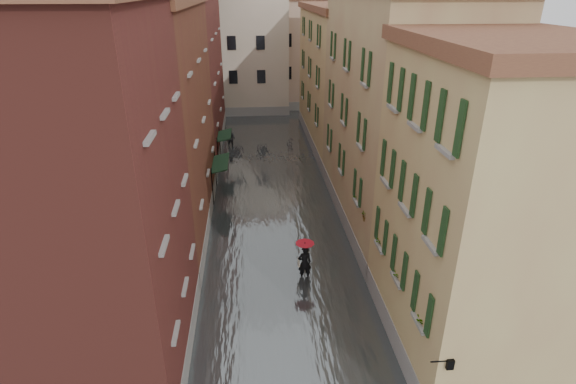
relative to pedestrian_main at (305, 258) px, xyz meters
name	(u,v)px	position (x,y,z in m)	size (l,w,h in m)	color
ground	(288,317)	(-1.05, -2.81, -1.22)	(120.00, 120.00, 0.00)	#605F62
floodwater	(272,193)	(-1.05, 10.19, -1.12)	(10.00, 60.00, 0.20)	#484E50
building_left_near	(82,214)	(-8.05, -4.81, 5.28)	(6.00, 8.00, 13.00)	maroon
building_left_mid	(148,127)	(-8.05, 6.19, 5.03)	(6.00, 14.00, 12.50)	#58311B
building_left_far	(182,68)	(-8.05, 21.19, 5.78)	(6.00, 16.00, 14.00)	maroon
building_right_near	(486,217)	(5.95, -4.81, 4.53)	(6.00, 8.00, 11.50)	#A88256
building_right_mid	(396,117)	(5.95, 6.19, 5.28)	(6.00, 14.00, 13.00)	tan
building_right_far	(343,80)	(5.95, 21.19, 4.53)	(6.00, 16.00, 11.50)	#A88256
building_end_cream	(233,52)	(-4.05, 35.19, 5.28)	(12.00, 9.00, 13.00)	#C6B19D
building_end_pink	(309,53)	(4.95, 37.19, 4.78)	(10.00, 9.00, 12.00)	tan
awning_near	(220,164)	(-4.54, 10.02, 1.25)	(1.09, 3.29, 2.80)	black
awning_far	(224,136)	(-4.54, 16.21, 1.24)	(1.09, 2.87, 2.80)	black
wall_lantern	(449,363)	(3.28, -8.81, 1.78)	(0.71, 0.22, 0.35)	black
window_planters	(383,238)	(3.07, -2.25, 2.29)	(0.59, 10.41, 0.84)	brown
pedestrian_main	(305,258)	(0.00, 0.00, 0.00)	(0.92, 0.92, 2.06)	black
pedestrian_far	(231,139)	(-4.22, 20.33, -0.30)	(0.90, 0.70, 1.84)	black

